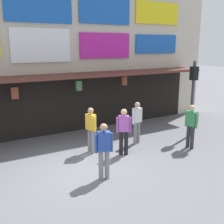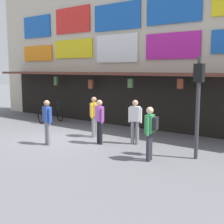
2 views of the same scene
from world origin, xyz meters
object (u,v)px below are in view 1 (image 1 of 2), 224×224
(pedestrian_in_black, at_px, (124,129))
(pedestrian_in_blue, at_px, (91,128))
(pedestrian_in_yellow, at_px, (137,120))
(pedestrian_in_green, at_px, (104,148))
(pedestrian_in_white, at_px, (191,123))
(traffic_light_far, at_px, (193,87))

(pedestrian_in_black, height_order, pedestrian_in_blue, same)
(pedestrian_in_yellow, distance_m, pedestrian_in_green, 3.27)
(pedestrian_in_black, distance_m, pedestrian_in_white, 2.66)
(pedestrian_in_green, xyz_separation_m, pedestrian_in_white, (4.04, 0.56, 0.04))
(traffic_light_far, distance_m, pedestrian_in_yellow, 2.83)
(pedestrian_in_blue, bearing_deg, traffic_light_far, -5.13)
(traffic_light_far, xyz_separation_m, pedestrian_in_blue, (-4.54, 0.41, -1.19))
(pedestrian_in_green, height_order, pedestrian_in_white, same)
(traffic_light_far, bearing_deg, pedestrian_in_white, -135.14)
(pedestrian_in_blue, xyz_separation_m, pedestrian_in_white, (3.47, -1.47, 0.04))
(traffic_light_far, xyz_separation_m, pedestrian_in_black, (-3.63, -0.36, -1.19))
(pedestrian_in_blue, relative_size, pedestrian_in_green, 1.00)
(pedestrian_in_yellow, xyz_separation_m, pedestrian_in_green, (-2.57, -2.01, 0.00))
(traffic_light_far, height_order, pedestrian_in_yellow, traffic_light_far)
(pedestrian_in_blue, distance_m, pedestrian_in_white, 3.77)
(pedestrian_in_black, height_order, pedestrian_in_white, same)
(pedestrian_in_green, bearing_deg, pedestrian_in_black, 40.49)
(pedestrian_in_blue, xyz_separation_m, pedestrian_in_green, (-0.57, -2.03, 0.00))
(pedestrian_in_black, xyz_separation_m, pedestrian_in_green, (-1.48, -1.26, 0.00))
(traffic_light_far, height_order, pedestrian_in_white, traffic_light_far)
(pedestrian_in_black, xyz_separation_m, pedestrian_in_yellow, (1.10, 0.75, 0.00))
(pedestrian_in_yellow, bearing_deg, pedestrian_in_white, -44.76)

